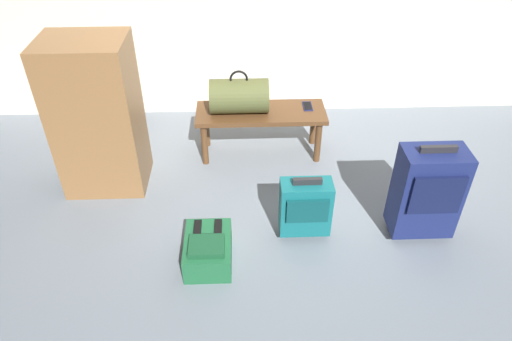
{
  "coord_description": "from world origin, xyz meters",
  "views": [
    {
      "loc": [
        -0.44,
        -2.3,
        2.17
      ],
      "look_at": [
        -0.35,
        0.27,
        0.25
      ],
      "focal_mm": 32.74,
      "sensor_mm": 36.0,
      "label": 1
    }
  ],
  "objects_px": {
    "backpack_green": "(208,250)",
    "duffel_bag_olive": "(239,96)",
    "side_cabinet": "(97,117)",
    "suitcase_small_teal": "(305,207)",
    "cell_phone": "(307,106)",
    "bench": "(261,118)",
    "suitcase_upright_navy": "(427,192)"
  },
  "relations": [
    {
      "from": "bench",
      "to": "suitcase_small_teal",
      "type": "bearing_deg",
      "value": -76.23
    },
    {
      "from": "cell_phone",
      "to": "side_cabinet",
      "type": "xyz_separation_m",
      "value": [
        -1.51,
        -0.38,
        0.16
      ]
    },
    {
      "from": "cell_phone",
      "to": "suitcase_upright_navy",
      "type": "bearing_deg",
      "value": -59.18
    },
    {
      "from": "suitcase_small_teal",
      "to": "backpack_green",
      "type": "relative_size",
      "value": 1.21
    },
    {
      "from": "suitcase_upright_navy",
      "to": "suitcase_small_teal",
      "type": "xyz_separation_m",
      "value": [
        -0.74,
        0.01,
        -0.11
      ]
    },
    {
      "from": "cell_phone",
      "to": "suitcase_upright_navy",
      "type": "distance_m",
      "value": 1.19
    },
    {
      "from": "bench",
      "to": "side_cabinet",
      "type": "bearing_deg",
      "value": -163.8
    },
    {
      "from": "suitcase_small_teal",
      "to": "side_cabinet",
      "type": "distance_m",
      "value": 1.55
    },
    {
      "from": "suitcase_small_teal",
      "to": "side_cabinet",
      "type": "relative_size",
      "value": 0.42
    },
    {
      "from": "suitcase_upright_navy",
      "to": "suitcase_small_teal",
      "type": "height_order",
      "value": "suitcase_upright_navy"
    },
    {
      "from": "bench",
      "to": "backpack_green",
      "type": "xyz_separation_m",
      "value": [
        -0.37,
        -1.16,
        -0.23
      ]
    },
    {
      "from": "duffel_bag_olive",
      "to": "side_cabinet",
      "type": "bearing_deg",
      "value": -161.24
    },
    {
      "from": "bench",
      "to": "side_cabinet",
      "type": "relative_size",
      "value": 0.91
    },
    {
      "from": "suitcase_upright_navy",
      "to": "suitcase_small_teal",
      "type": "bearing_deg",
      "value": 179.17
    },
    {
      "from": "suitcase_small_teal",
      "to": "backpack_green",
      "type": "height_order",
      "value": "suitcase_small_teal"
    },
    {
      "from": "duffel_bag_olive",
      "to": "side_cabinet",
      "type": "height_order",
      "value": "side_cabinet"
    },
    {
      "from": "duffel_bag_olive",
      "to": "suitcase_small_teal",
      "type": "bearing_deg",
      "value": -67.41
    },
    {
      "from": "suitcase_upright_navy",
      "to": "backpack_green",
      "type": "xyz_separation_m",
      "value": [
        -1.35,
        -0.19,
        -0.26
      ]
    },
    {
      "from": "duffel_bag_olive",
      "to": "backpack_green",
      "type": "bearing_deg",
      "value": -100.15
    },
    {
      "from": "cell_phone",
      "to": "side_cabinet",
      "type": "relative_size",
      "value": 0.13
    },
    {
      "from": "suitcase_small_teal",
      "to": "side_cabinet",
      "type": "height_order",
      "value": "side_cabinet"
    },
    {
      "from": "duffel_bag_olive",
      "to": "suitcase_small_teal",
      "type": "xyz_separation_m",
      "value": [
        0.4,
        -0.96,
        -0.28
      ]
    },
    {
      "from": "side_cabinet",
      "to": "backpack_green",
      "type": "bearing_deg",
      "value": -47.29
    },
    {
      "from": "backpack_green",
      "to": "duffel_bag_olive",
      "type": "bearing_deg",
      "value": 79.85
    },
    {
      "from": "backpack_green",
      "to": "side_cabinet",
      "type": "relative_size",
      "value": 0.35
    },
    {
      "from": "suitcase_upright_navy",
      "to": "side_cabinet",
      "type": "distance_m",
      "value": 2.22
    },
    {
      "from": "bench",
      "to": "suitcase_small_teal",
      "type": "xyz_separation_m",
      "value": [
        0.24,
        -0.96,
        -0.09
      ]
    },
    {
      "from": "duffel_bag_olive",
      "to": "side_cabinet",
      "type": "relative_size",
      "value": 0.4
    },
    {
      "from": "duffel_bag_olive",
      "to": "suitcase_small_teal",
      "type": "relative_size",
      "value": 0.96
    },
    {
      "from": "bench",
      "to": "cell_phone",
      "type": "distance_m",
      "value": 0.38
    },
    {
      "from": "suitcase_small_teal",
      "to": "backpack_green",
      "type": "xyz_separation_m",
      "value": [
        -0.61,
        -0.2,
        -0.15
      ]
    },
    {
      "from": "backpack_green",
      "to": "side_cabinet",
      "type": "xyz_separation_m",
      "value": [
        -0.77,
        0.83,
        0.46
      ]
    }
  ]
}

